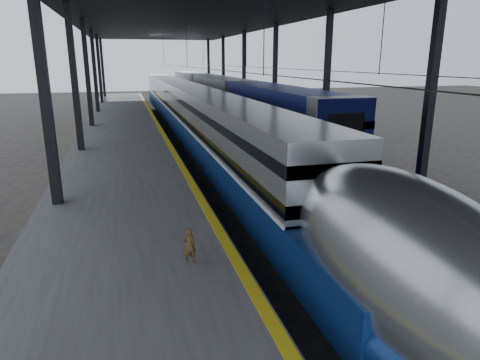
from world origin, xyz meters
name	(u,v)px	position (x,y,z in m)	size (l,w,h in m)	color
ground	(249,271)	(0.00, 0.00, 0.00)	(160.00, 160.00, 0.00)	black
platform	(123,141)	(-3.50, 20.00, 0.50)	(6.00, 80.00, 1.00)	#4C4C4F
yellow_strip	(162,132)	(-0.70, 20.00, 1.00)	(0.30, 80.00, 0.01)	gold
rails	(232,142)	(4.50, 20.00, 0.08)	(6.52, 80.00, 0.16)	slate
canopy	(195,13)	(1.90, 20.00, 9.12)	(18.00, 75.00, 9.47)	black
tgv_train	(192,114)	(2.00, 23.31, 1.88)	(2.81, 65.20, 4.03)	#A9ACB0
second_train	(221,97)	(7.00, 34.73, 2.19)	(3.13, 56.05, 4.31)	navy
child	(189,245)	(-1.88, -0.98, 1.47)	(0.35, 0.23, 0.95)	#4D3619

